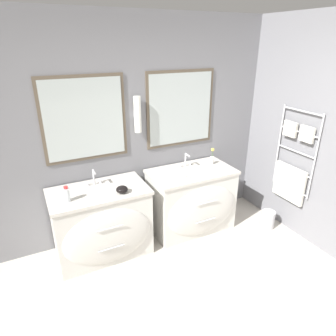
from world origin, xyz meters
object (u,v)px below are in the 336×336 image
Objects in this scene: toiletry_bottle at (67,194)px; flower_vase at (212,158)px; waste_bin at (268,219)px; amenity_bowl at (122,189)px; vanity_left at (102,223)px; vanity_right at (192,200)px.

flower_vase is at bearing 5.37° from toiletry_bottle.
toiletry_bottle reaches higher than waste_bin.
toiletry_bottle is 2.56m from waste_bin.
flower_vase is at bearing 135.40° from waste_bin.
toiletry_bottle is at bearing -174.63° from flower_vase.
amenity_bowl is (0.55, -0.07, -0.04)m from toiletry_bottle.
vanity_left and vanity_right have the same top height.
vanity_left is 4.43× the size of waste_bin.
toiletry_bottle is (-0.33, -0.06, 0.47)m from vanity_left.
amenity_bowl is at bearing 170.59° from waste_bin.
vanity_right reaches higher than waste_bin.
vanity_left is at bearing -175.74° from flower_vase.
amenity_bowl reaches higher than waste_bin.
waste_bin is (0.91, -0.44, -0.29)m from vanity_right.
flower_vase reaches higher than vanity_left.
amenity_bowl is 2.02m from waste_bin.
waste_bin is at bearing -44.60° from flower_vase.
toiletry_bottle is 0.55m from amenity_bowl.
vanity_right is (1.17, 0.00, 0.00)m from vanity_left.
amenity_bowl is at bearing -172.20° from vanity_right.
toiletry_bottle is at bearing -169.67° from vanity_left.
waste_bin is (2.08, -0.44, -0.29)m from vanity_left.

